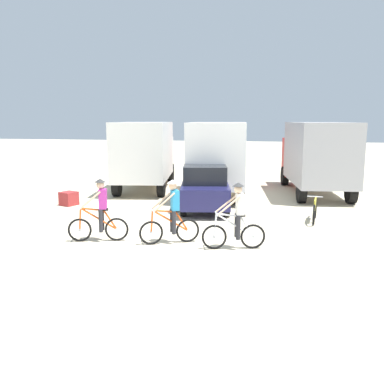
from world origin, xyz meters
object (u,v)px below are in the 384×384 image
object	(u,v)px
supply_crate	(69,199)
bicycle_spare	(315,210)
box_truck_avon_van	(219,155)
sedan_parked	(205,187)
cyclist_orange_shirt	(100,212)
box_truck_grey_hauler	(316,154)
cyclist_cowboy_hat	(172,214)
cyclist_near_camera	(236,218)
box_truck_white_box	(146,152)

from	to	relation	value
supply_crate	bicycle_spare	bearing A→B (deg)	-4.76
box_truck_avon_van	sedan_parked	world-z (taller)	box_truck_avon_van
cyclist_orange_shirt	box_truck_grey_hauler	bearing A→B (deg)	55.23
cyclist_orange_shirt	cyclist_cowboy_hat	size ratio (longest dim) A/B	1.00
cyclist_orange_shirt	cyclist_cowboy_hat	world-z (taller)	same
cyclist_orange_shirt	bicycle_spare	size ratio (longest dim) A/B	1.06
box_truck_grey_hauler	cyclist_near_camera	distance (m)	9.86
cyclist_near_camera	supply_crate	world-z (taller)	cyclist_near_camera
cyclist_near_camera	bicycle_spare	world-z (taller)	cyclist_near_camera
sedan_parked	box_truck_grey_hauler	bearing A→B (deg)	45.15
cyclist_near_camera	box_truck_avon_van	bearing A→B (deg)	101.60
box_truck_white_box	box_truck_grey_hauler	world-z (taller)	same
box_truck_white_box	bicycle_spare	xyz separation A→B (m)	(7.90, -5.55, -1.48)
box_truck_white_box	supply_crate	distance (m)	5.31
box_truck_white_box	box_truck_avon_van	world-z (taller)	same
sedan_parked	cyclist_near_camera	size ratio (longest dim) A/B	2.45
bicycle_spare	supply_crate	world-z (taller)	bicycle_spare
box_truck_avon_van	cyclist_orange_shirt	distance (m)	8.72
box_truck_avon_van	cyclist_cowboy_hat	world-z (taller)	box_truck_avon_van
box_truck_avon_van	box_truck_grey_hauler	world-z (taller)	same
box_truck_white_box	sedan_parked	xyz separation A→B (m)	(3.83, -4.33, -0.99)
box_truck_grey_hauler	cyclist_orange_shirt	size ratio (longest dim) A/B	3.85
supply_crate	cyclist_near_camera	bearing A→B (deg)	-31.63
cyclist_orange_shirt	box_truck_avon_van	bearing A→B (deg)	75.39
bicycle_spare	supply_crate	size ratio (longest dim) A/B	2.93
box_truck_white_box	supply_crate	xyz separation A→B (m)	(-1.76, -4.75, -1.60)
box_truck_white_box	cyclist_orange_shirt	xyz separation A→B (m)	(1.69, -9.34, -1.03)
cyclist_cowboy_hat	supply_crate	bearing A→B (deg)	141.61
sedan_parked	bicycle_spare	world-z (taller)	sedan_parked
box_truck_avon_van	box_truck_grey_hauler	xyz separation A→B (m)	(4.41, 1.11, 0.00)
cyclist_orange_shirt	cyclist_cowboy_hat	xyz separation A→B (m)	(2.06, 0.22, 0.00)
cyclist_cowboy_hat	box_truck_avon_van	bearing A→B (deg)	89.13
cyclist_near_camera	box_truck_grey_hauler	bearing A→B (deg)	74.01
box_truck_avon_van	box_truck_white_box	bearing A→B (deg)	166.06
box_truck_white_box	cyclist_near_camera	xyz separation A→B (m)	(5.58, -9.27, -1.03)
bicycle_spare	sedan_parked	bearing A→B (deg)	163.27
box_truck_grey_hauler	supply_crate	size ratio (longest dim) A/B	11.88
box_truck_avon_van	cyclist_orange_shirt	world-z (taller)	box_truck_avon_van
box_truck_white_box	sedan_parked	size ratio (longest dim) A/B	1.58
box_truck_white_box	box_truck_grey_hauler	bearing A→B (deg)	1.04
box_truck_grey_hauler	cyclist_orange_shirt	world-z (taller)	box_truck_grey_hauler
box_truck_grey_hauler	sedan_parked	bearing A→B (deg)	-134.85
sedan_parked	bicycle_spare	size ratio (longest dim) A/B	2.58
sedan_parked	cyclist_near_camera	world-z (taller)	cyclist_near_camera
box_truck_grey_hauler	cyclist_cowboy_hat	bearing A→B (deg)	-116.04
bicycle_spare	cyclist_cowboy_hat	bearing A→B (deg)	-139.27
sedan_parked	cyclist_orange_shirt	xyz separation A→B (m)	(-2.13, -5.01, -0.04)
box_truck_white_box	sedan_parked	bearing A→B (deg)	-48.53
box_truck_grey_hauler	cyclist_cowboy_hat	distance (m)	10.37
sedan_parked	cyclist_cowboy_hat	xyz separation A→B (m)	(-0.07, -4.79, -0.04)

